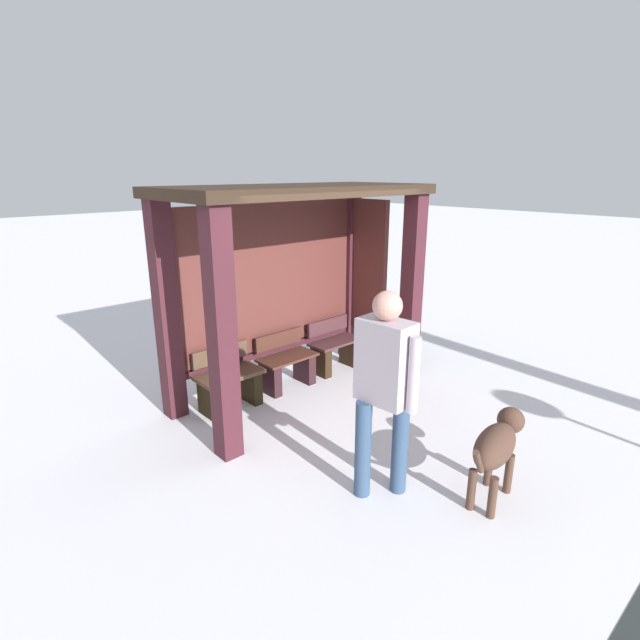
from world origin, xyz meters
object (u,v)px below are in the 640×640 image
(bench_center_inside, at_px, (287,366))
(dog, at_px, (497,445))
(bench_right_inside, at_px, (335,349))
(person_walking, at_px, (384,379))
(bench_left_inside, at_px, (229,383))
(bus_shelter, at_px, (296,255))

(bench_center_inside, bearing_deg, dog, -91.89)
(bench_center_inside, distance_m, bench_right_inside, 0.86)
(bench_center_inside, xyz_separation_m, person_walking, (-0.77, -2.25, 0.78))
(bench_right_inside, relative_size, person_walking, 0.42)
(bench_left_inside, bearing_deg, dog, -75.40)
(bench_left_inside, xyz_separation_m, bench_center_inside, (0.86, 0.00, -0.02))
(bench_left_inside, height_order, person_walking, person_walking)
(bench_right_inside, bearing_deg, bus_shelter, -171.17)
(bench_left_inside, distance_m, person_walking, 2.38)
(bus_shelter, relative_size, person_walking, 1.74)
(bus_shelter, distance_m, bench_center_inside, 1.45)
(bus_shelter, relative_size, bench_left_inside, 4.14)
(bus_shelter, distance_m, person_walking, 2.39)
(bus_shelter, bearing_deg, person_walking, -111.81)
(bench_left_inside, distance_m, bench_right_inside, 1.73)
(bus_shelter, xyz_separation_m, bench_right_inside, (0.78, 0.12, -1.44))
(dog, bearing_deg, bus_shelter, 86.24)
(person_walking, bearing_deg, bench_center_inside, 71.24)
(person_walking, bearing_deg, bus_shelter, 68.19)
(bench_center_inside, relative_size, person_walking, 0.42)
(bench_center_inside, bearing_deg, bench_left_inside, -179.87)
(person_walking, distance_m, dog, 1.12)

